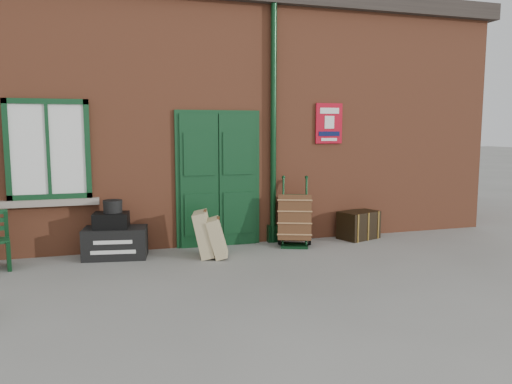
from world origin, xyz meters
name	(u,v)px	position (x,y,z in m)	size (l,w,h in m)	color
ground	(262,267)	(0.00, 0.00, 0.00)	(80.00, 80.00, 0.00)	gray
station_building	(210,119)	(0.00, 3.49, 2.16)	(10.30, 4.30, 4.36)	#964D30
houdini_trunk	(115,243)	(-1.99, 1.14, 0.23)	(0.93, 0.51, 0.47)	black
strongbox	(111,220)	(-2.04, 1.14, 0.58)	(0.51, 0.37, 0.23)	black
hatbox	(113,206)	(-2.01, 1.17, 0.79)	(0.28, 0.28, 0.19)	black
suitcase_back	(204,234)	(-0.69, 0.79, 0.36)	(0.20, 0.49, 0.69)	tan
suitcase_front	(217,238)	(-0.51, 0.69, 0.31)	(0.18, 0.44, 0.59)	tan
porter_trolley	(295,219)	(0.93, 1.11, 0.44)	(0.73, 0.76, 1.14)	black
dark_trunk	(359,225)	(2.21, 1.25, 0.25)	(0.69, 0.45, 0.50)	black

